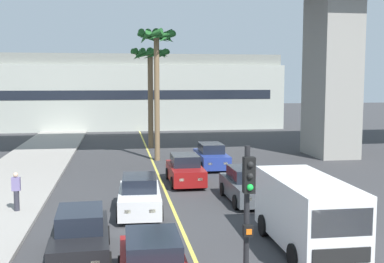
{
  "coord_description": "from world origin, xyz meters",
  "views": [
    {
      "loc": [
        -2.31,
        -1.01,
        5.58
      ],
      "look_at": [
        0.0,
        14.0,
        3.96
      ],
      "focal_mm": 45.36,
      "sensor_mm": 36.0,
      "label": 1
    }
  ],
  "objects": [
    {
      "name": "car_queue_sixth",
      "position": [
        3.5,
        20.26,
        0.72
      ],
      "size": [
        1.85,
        4.11,
        1.56
      ],
      "color": "#4C5156",
      "rests_on": "ground"
    },
    {
      "name": "pedestrian_mid_block",
      "position": [
        -6.53,
        19.61,
        1.0
      ],
      "size": [
        0.34,
        0.22,
        1.62
      ],
      "color": "#2D2D38",
      "rests_on": "sidewalk_left"
    },
    {
      "name": "delivery_van",
      "position": [
        3.77,
        13.76,
        1.29
      ],
      "size": [
        2.18,
        5.26,
        2.36
      ],
      "color": "white",
      "rests_on": "ground"
    },
    {
      "name": "traffic_light_median_near",
      "position": [
        0.38,
        8.72,
        2.71
      ],
      "size": [
        0.24,
        0.37,
        4.2
      ],
      "color": "black",
      "rests_on": "ground"
    },
    {
      "name": "car_queue_second",
      "position": [
        -1.46,
        19.04,
        0.72
      ],
      "size": [
        1.95,
        4.16,
        1.56
      ],
      "color": "white",
      "rests_on": "ground"
    },
    {
      "name": "pier_building_backdrop",
      "position": [
        0.0,
        55.68,
        4.14
      ],
      "size": [
        32.67,
        8.04,
        8.4
      ],
      "color": "#ADB2A8",
      "rests_on": "ground"
    },
    {
      "name": "palm_tree_near_median",
      "position": [
        0.37,
        32.31,
        7.37
      ],
      "size": [
        2.69,
        2.75,
        9.06
      ],
      "color": "brown",
      "rests_on": "ground"
    },
    {
      "name": "car_queue_third",
      "position": [
        3.53,
        28.88,
        0.72
      ],
      "size": [
        1.84,
        4.1,
        1.56
      ],
      "color": "navy",
      "rests_on": "ground"
    },
    {
      "name": "car_queue_fourth",
      "position": [
        1.24,
        24.53,
        0.72
      ],
      "size": [
        1.84,
        4.1,
        1.56
      ],
      "color": "maroon",
      "rests_on": "ground"
    },
    {
      "name": "palm_tree_mid_median",
      "position": [
        0.36,
        38.52,
        6.58
      ],
      "size": [
        3.22,
        3.25,
        8.19
      ],
      "color": "brown",
      "rests_on": "ground"
    },
    {
      "name": "lane_stripe_center",
      "position": [
        0.0,
        24.0,
        0.0
      ],
      "size": [
        0.14,
        56.0,
        0.01
      ],
      "primitive_type": "cube",
      "color": "#DBCC4C",
      "rests_on": "ground"
    },
    {
      "name": "car_queue_front",
      "position": [
        -3.52,
        13.98,
        0.72
      ],
      "size": [
        1.96,
        4.16,
        1.56
      ],
      "color": "black",
      "rests_on": "ground"
    }
  ]
}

